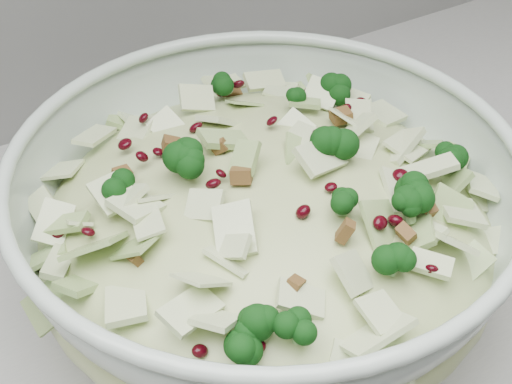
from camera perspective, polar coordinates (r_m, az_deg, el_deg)
mixing_bowl at (r=0.60m, az=0.77°, el=-3.01°), size 0.49×0.49×0.17m
salad at (r=0.58m, az=0.79°, el=-1.09°), size 0.53×0.53×0.17m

